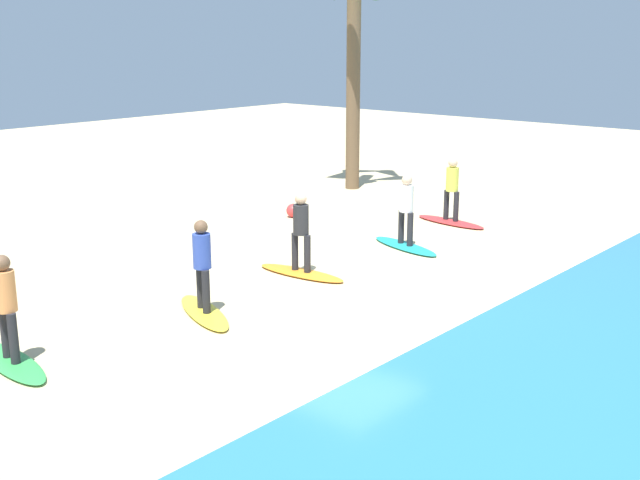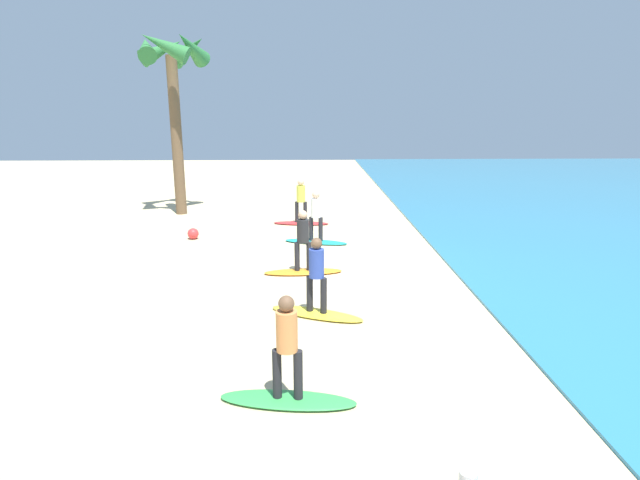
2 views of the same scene
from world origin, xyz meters
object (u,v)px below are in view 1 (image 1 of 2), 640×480
Objects in this scene: surfer_red at (452,185)px; surfer_teal at (406,205)px; surfboard_yellow at (204,312)px; surfer_green at (6,300)px; surfboard_green at (12,363)px; surfer_orange at (301,226)px; surfboard_orange at (301,273)px; surfer_yellow at (202,259)px; surfboard_teal at (405,246)px; beach_ball at (293,210)px; palm_tree at (354,1)px; surfboard_red at (451,222)px.

surfer_red and surfer_teal have the same top height.
surfer_green reaches higher than surfboard_yellow.
surfboard_green is (3.38, -0.50, 0.00)m from surfboard_yellow.
surfer_orange is (3.18, -0.40, 0.00)m from surfer_teal.
surfer_orange is (-0.00, -0.00, 0.99)m from surfboard_orange.
surfer_teal and surfer_yellow have the same top height.
surfboard_green is (12.29, -0.08, -0.99)m from surfer_red.
surfboard_orange is (3.18, -0.40, 0.00)m from surfboard_teal.
beach_ball is (-3.82, -3.75, 0.14)m from surfboard_orange.
surfboard_orange is at bearing -81.68° from surfboard_teal.
surfer_yellow is at bearing 171.57° from surfer_green.
surfer_teal is at bearing 78.21° from surfboard_orange.
beach_ball is (-0.65, -4.15, -0.85)m from surfer_teal.
surfboard_yellow is at bearing 6.03° from surfer_orange.
beach_ball reaches higher than surfboard_green.
surfboard_teal is 4.20m from beach_ball.
palm_tree reaches higher than beach_ball.
surfer_yellow is 0.23× the size of palm_tree.
surfboard_green is at bearing -78.10° from surfboard_teal.
surfboard_orange is 0.99m from surfer_orange.
surfer_yellow reaches higher than surfboard_green.
surfboard_red is 4.24m from beach_ball.
surfboard_teal is at bearing 81.15° from beach_ball.
surfer_orange is 1.00× the size of surfer_green.
surfer_red reaches higher than beach_ball.
surfer_teal is 3.20m from surfer_orange.
surfer_orange is 5.42m from beach_ball.
beach_ball is at bearing -142.98° from surfboard_red.
surfer_red is 0.78× the size of surfboard_yellow.
surfer_orange is at bearing 178.25° from surfer_green.
surfboard_yellow is 13.62m from palm_tree.
surfer_green is at bearing 19.39° from beach_ball.
palm_tree reaches higher than surfboard_green.
surfer_orange and surfer_yellow have the same top height.
surfer_red is at bearing -177.27° from surfer_yellow.
surfer_yellow is 7.91m from beach_ball.
surfer_yellow reaches higher than surfboard_orange.
surfer_orange is 6.37m from surfboard_green.
surfer_teal is 0.78× the size of surfboard_green.
surfer_red is 0.78× the size of surfboard_orange.
palm_tree is (-8.15, -5.15, 5.77)m from surfboard_orange.
surfer_orange is 1.00× the size of surfer_yellow.
surfer_red is at bearing -169.64° from surfer_teal.
surfer_orange is 2.93m from surfer_yellow.
surfboard_red is 3.03m from surfer_teal.
surfer_teal and surfer_orange have the same top height.
surfer_yellow is at bearing -88.61° from surfboard_orange.
surfer_yellow is at bearing -0.85° from surfer_teal.
surfer_teal reaches higher than surfboard_teal.
surfer_green is at bearing -8.43° from surfer_yellow.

